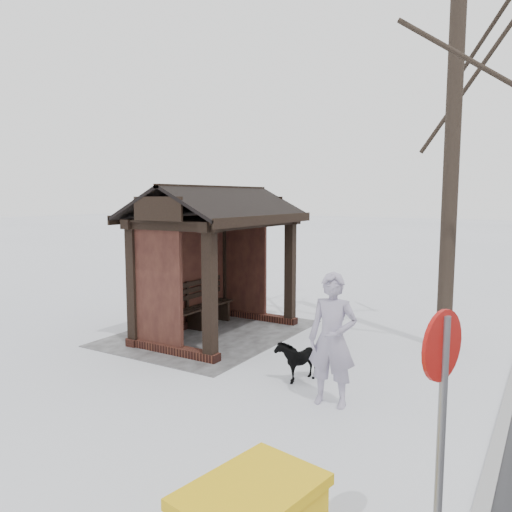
{
  "coord_description": "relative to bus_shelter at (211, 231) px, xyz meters",
  "views": [
    {
      "loc": [
        8.29,
        5.94,
        2.87
      ],
      "look_at": [
        -0.19,
        0.8,
        1.69
      ],
      "focal_mm": 35.0,
      "sensor_mm": 36.0,
      "label": 1
    }
  ],
  "objects": [
    {
      "name": "bus_shelter",
      "position": [
        0.0,
        0.0,
        0.0
      ],
      "size": [
        3.6,
        2.4,
        3.09
      ],
      "color": "#361813",
      "rests_on": "ground"
    },
    {
      "name": "dog",
      "position": [
        1.42,
        2.74,
        -1.84
      ],
      "size": [
        0.85,
        0.62,
        0.65
      ],
      "primitive_type": "imported",
      "rotation": [
        0.0,
        0.0,
        1.18
      ],
      "color": "black",
      "rests_on": "ground"
    },
    {
      "name": "trampled_patch",
      "position": [
        0.0,
        -0.04,
        -2.16
      ],
      "size": [
        4.2,
        3.2,
        0.02
      ],
      "primitive_type": "cube",
      "color": "gray",
      "rests_on": "ground"
    },
    {
      "name": "tree_near",
      "position": [
        -1.5,
        4.36,
        3.99
      ],
      "size": [
        3.42,
        3.42,
        9.03
      ],
      "color": "black",
      "rests_on": "ground"
    },
    {
      "name": "ground",
      "position": [
        0.0,
        0.16,
        -2.17
      ],
      "size": [
        120.0,
        120.0,
        0.0
      ],
      "primitive_type": "plane",
      "color": "silver",
      "rests_on": "ground"
    },
    {
      "name": "pedestrian",
      "position": [
        2.07,
        3.55,
        -1.24
      ],
      "size": [
        0.51,
        0.71,
        1.85
      ],
      "primitive_type": "imported",
      "rotation": [
        0.0,
        0.0,
        1.67
      ],
      "color": "#9A91AA",
      "rests_on": "ground"
    },
    {
      "name": "road_sign",
      "position": [
        4.62,
        5.44,
        -0.65
      ],
      "size": [
        0.52,
        0.18,
        2.07
      ],
      "rotation": [
        0.0,
        0.0,
        -0.29
      ],
      "color": "slate",
      "rests_on": "ground"
    }
  ]
}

